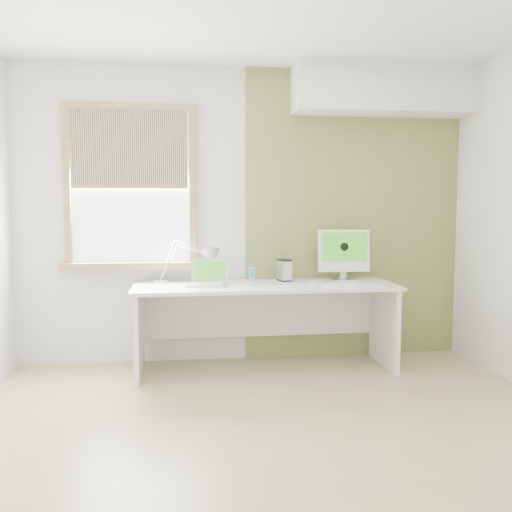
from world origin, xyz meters
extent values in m
cube|color=tan|center=(0.00, 0.00, -0.01)|extent=(4.00, 3.50, 0.02)
cube|color=silver|center=(0.00, 1.76, 1.30)|extent=(4.00, 0.02, 2.60)
cube|color=silver|center=(0.00, -1.76, 1.30)|extent=(4.00, 0.02, 2.60)
cube|color=olive|center=(1.00, 1.74, 1.30)|extent=(2.00, 0.02, 2.60)
cube|color=white|center=(1.20, 1.57, 2.40)|extent=(1.60, 0.40, 0.42)
cube|color=olive|center=(-1.53, 1.72, 1.55)|extent=(0.06, 0.06, 1.42)
cube|color=olive|center=(-0.47, 1.72, 1.55)|extent=(0.06, 0.06, 1.42)
cube|color=olive|center=(-1.00, 1.72, 2.23)|extent=(1.00, 0.06, 0.06)
cube|color=olive|center=(-1.00, 1.70, 0.87)|extent=(1.20, 0.14, 0.06)
cube|color=#D1E2F9|center=(-1.00, 1.74, 1.55)|extent=(1.00, 0.01, 1.30)
cube|color=beige|center=(-1.00, 1.70, 1.88)|extent=(0.98, 0.02, 0.65)
cube|color=olive|center=(-1.00, 1.70, 1.55)|extent=(0.98, 0.03, 0.03)
cube|color=white|center=(0.12, 1.38, 0.71)|extent=(2.20, 0.70, 0.03)
cube|color=white|center=(-0.93, 1.38, 0.35)|extent=(0.04, 0.64, 0.70)
cube|color=white|center=(1.17, 1.38, 0.35)|extent=(0.04, 0.64, 0.70)
cube|color=white|center=(0.12, 1.70, 0.45)|extent=(2.08, 0.02, 0.48)
cylinder|color=#B0B3B5|center=(-0.75, 1.64, 0.74)|extent=(0.17, 0.17, 0.02)
sphere|color=#B0B3B5|center=(-0.75, 1.64, 0.76)|extent=(0.05, 0.05, 0.04)
cylinder|color=#B0B3B5|center=(-0.69, 1.63, 0.92)|extent=(0.15, 0.04, 0.33)
sphere|color=#B0B3B5|center=(-0.62, 1.62, 1.07)|extent=(0.04, 0.04, 0.04)
cylinder|color=#B0B3B5|center=(-0.48, 1.58, 1.02)|extent=(0.29, 0.10, 0.13)
sphere|color=#B0B3B5|center=(-0.34, 1.55, 0.97)|extent=(0.04, 0.04, 0.04)
cone|color=#B0B3B5|center=(-0.32, 1.54, 0.94)|extent=(0.22, 0.25, 0.20)
cube|color=#B0B3B5|center=(-0.37, 1.35, 0.74)|extent=(0.35, 0.29, 0.02)
cube|color=#B2B5B7|center=(-0.37, 1.35, 0.75)|extent=(0.29, 0.19, 0.00)
cube|color=#B0B3B5|center=(-0.34, 1.45, 0.85)|extent=(0.31, 0.14, 0.20)
cube|color=#2F801C|center=(-0.34, 1.45, 0.85)|extent=(0.27, 0.11, 0.16)
cylinder|color=#B0B3B5|center=(0.03, 1.57, 0.74)|extent=(0.07, 0.07, 0.02)
cube|color=#B0B3B5|center=(0.03, 1.57, 0.80)|extent=(0.05, 0.01, 0.11)
cube|color=#194C99|center=(0.03, 1.57, 0.80)|extent=(0.04, 0.00, 0.08)
cube|color=#B0B3B5|center=(0.32, 1.57, 0.83)|extent=(0.12, 0.16, 0.19)
cube|color=black|center=(0.32, 1.57, 0.91)|extent=(0.12, 0.16, 0.01)
cube|color=black|center=(0.32, 1.57, 0.74)|extent=(0.12, 0.16, 0.01)
cube|color=#B0B3B5|center=(0.85, 1.54, 0.74)|extent=(0.18, 0.16, 0.01)
cube|color=#B0B3B5|center=(0.85, 1.56, 0.81)|extent=(0.06, 0.02, 0.15)
cube|color=white|center=(0.85, 1.56, 0.99)|extent=(0.46, 0.10, 0.38)
cube|color=#2F801C|center=(0.85, 1.53, 1.03)|extent=(0.40, 0.05, 0.25)
cylinder|color=black|center=(0.85, 1.53, 1.03)|extent=(0.07, 0.01, 0.07)
cube|color=white|center=(0.83, 1.15, 0.74)|extent=(0.48, 0.19, 0.02)
cube|color=white|center=(0.83, 1.15, 0.75)|extent=(0.44, 0.15, 0.00)
ellipsoid|color=white|center=(0.47, 1.13, 0.74)|extent=(0.08, 0.10, 0.03)
camera|label=1|loc=(-0.55, -3.04, 1.38)|focal=37.68mm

